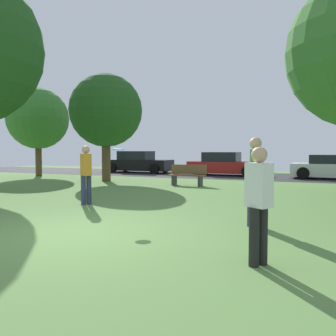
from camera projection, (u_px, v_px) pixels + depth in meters
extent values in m
plane|color=#5B8442|center=(72.00, 234.00, 6.70)|extent=(44.00, 44.00, 0.00)
cube|color=#28282B|center=(247.00, 176.00, 21.33)|extent=(44.00, 6.40, 0.01)
cylinder|color=brown|center=(106.00, 158.00, 17.70)|extent=(0.42, 0.42, 2.32)
sphere|color=#23511E|center=(106.00, 110.00, 17.58)|extent=(3.54, 3.54, 3.54)
cylinder|color=brown|center=(39.00, 156.00, 21.09)|extent=(0.36, 0.36, 2.38)
sphere|color=#38702D|center=(38.00, 118.00, 20.98)|extent=(3.53, 3.53, 3.53)
cylinder|color=#2D334C|center=(89.00, 190.00, 10.27)|extent=(0.14, 0.14, 0.82)
cylinder|color=#2D334C|center=(83.00, 190.00, 10.18)|extent=(0.14, 0.14, 0.82)
cube|color=orange|center=(86.00, 165.00, 10.19)|extent=(0.39, 0.36, 0.62)
sphere|color=tan|center=(86.00, 150.00, 10.17)|extent=(0.22, 0.22, 0.22)
cylinder|color=black|center=(254.00, 237.00, 4.81)|extent=(0.14, 0.14, 0.79)
cylinder|color=black|center=(262.00, 236.00, 4.90)|extent=(0.14, 0.14, 0.79)
cube|color=silver|center=(259.00, 185.00, 4.82)|extent=(0.39, 0.36, 0.59)
sphere|color=tan|center=(259.00, 155.00, 4.80)|extent=(0.21, 0.21, 0.21)
cylinder|color=#2D334C|center=(251.00, 205.00, 7.32)|extent=(0.14, 0.14, 0.89)
cylinder|color=#2D334C|center=(259.00, 205.00, 7.29)|extent=(0.14, 0.14, 0.89)
cube|color=#51894C|center=(255.00, 166.00, 7.27)|extent=(0.28, 0.36, 0.67)
sphere|color=tan|center=(256.00, 143.00, 7.24)|extent=(0.24, 0.24, 0.24)
cylinder|color=#2DB2E0|center=(118.00, 149.00, 8.41)|extent=(0.37, 0.37, 0.04)
cube|color=black|center=(139.00, 165.00, 24.59)|extent=(4.49, 1.71, 0.72)
cube|color=black|center=(136.00, 155.00, 24.64)|extent=(2.15, 1.50, 0.58)
cylinder|color=black|center=(165.00, 168.00, 24.75)|extent=(0.64, 0.22, 0.64)
cylinder|color=black|center=(154.00, 169.00, 23.18)|extent=(0.64, 0.22, 0.64)
cylinder|color=black|center=(125.00, 167.00, 26.01)|extent=(0.64, 0.22, 0.64)
cylinder|color=black|center=(112.00, 168.00, 24.44)|extent=(0.64, 0.22, 0.64)
cube|color=#B21E1E|center=(225.00, 167.00, 21.89)|extent=(4.34, 1.72, 0.69)
cube|color=black|center=(222.00, 157.00, 21.95)|extent=(2.08, 1.52, 0.57)
cylinder|color=black|center=(253.00, 170.00, 22.08)|extent=(0.64, 0.22, 0.64)
cylinder|color=black|center=(247.00, 171.00, 20.50)|extent=(0.64, 0.22, 0.64)
cylinder|color=black|center=(205.00, 169.00, 23.30)|extent=(0.64, 0.22, 0.64)
cylinder|color=black|center=(196.00, 170.00, 21.72)|extent=(0.64, 0.22, 0.64)
cube|color=white|center=(335.00, 170.00, 19.13)|extent=(4.40, 1.82, 0.66)
cube|color=black|center=(331.00, 159.00, 19.19)|extent=(2.11, 1.60, 0.47)
cylinder|color=black|center=(305.00, 171.00, 20.59)|extent=(0.64, 0.22, 0.64)
cylinder|color=black|center=(303.00, 173.00, 18.92)|extent=(0.64, 0.22, 0.64)
cube|color=brown|center=(187.00, 175.00, 15.59)|extent=(1.60, 0.44, 0.06)
cube|color=brown|center=(189.00, 169.00, 15.76)|extent=(1.60, 0.06, 0.40)
cube|color=#333338|center=(200.00, 181.00, 15.36)|extent=(0.10, 0.40, 0.45)
cube|color=#333338|center=(174.00, 180.00, 15.84)|extent=(0.10, 0.40, 0.45)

